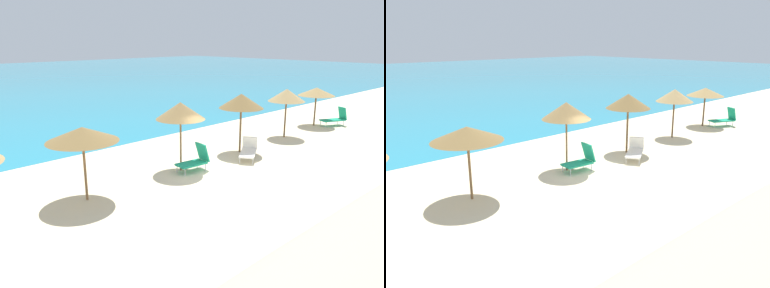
{
  "view_description": "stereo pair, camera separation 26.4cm",
  "coord_description": "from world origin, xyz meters",
  "views": [
    {
      "loc": [
        -10.95,
        -9.25,
        5.33
      ],
      "look_at": [
        -0.09,
        1.95,
        1.03
      ],
      "focal_mm": 35.67,
      "sensor_mm": 36.0,
      "label": 1
    },
    {
      "loc": [
        -10.76,
        -9.43,
        5.33
      ],
      "look_at": [
        -0.09,
        1.95,
        1.03
      ],
      "focal_mm": 35.67,
      "sensor_mm": 36.0,
      "label": 2
    }
  ],
  "objects": [
    {
      "name": "lounge_chair_0",
      "position": [
        2.6,
        0.99,
        0.39
      ],
      "size": [
        1.7,
        1.41,
        0.93
      ],
      "rotation": [
        0.0,
        0.0,
        2.13
      ],
      "color": "white",
      "rests_on": "ground_plane"
    },
    {
      "name": "beach_umbrella_4",
      "position": [
        3.14,
        1.94,
        2.51
      ],
      "size": [
        2.12,
        2.12,
        2.86
      ],
      "color": "brown",
      "rests_on": "ground_plane"
    },
    {
      "name": "beach_umbrella_3",
      "position": [
        -0.69,
        2.0,
        2.53
      ],
      "size": [
        2.03,
        2.03,
        2.88
      ],
      "color": "brown",
      "rests_on": "ground_plane"
    },
    {
      "name": "lounge_chair_1",
      "position": [
        -0.32,
        1.51,
        0.48
      ],
      "size": [
        1.43,
        0.82,
        1.14
      ],
      "rotation": [
        0.0,
        0.0,
        1.45
      ],
      "color": "#199972",
      "rests_on": "ground_plane"
    },
    {
      "name": "beach_umbrella_2",
      "position": [
        -5.09,
        1.97,
        2.31
      ],
      "size": [
        2.4,
        2.4,
        2.56
      ],
      "color": "brown",
      "rests_on": "ground_plane"
    },
    {
      "name": "ground_plane",
      "position": [
        0.0,
        0.0,
        0.0
      ],
      "size": [
        160.0,
        160.0,
        0.0
      ],
      "primitive_type": "plane",
      "color": "beige"
    },
    {
      "name": "beach_umbrella_5",
      "position": [
        7.28,
        2.09,
        2.36
      ],
      "size": [
        2.02,
        2.02,
        2.7
      ],
      "color": "brown",
      "rests_on": "ground_plane"
    },
    {
      "name": "beach_umbrella_6",
      "position": [
        11.23,
        2.42,
        2.15
      ],
      "size": [
        2.26,
        2.26,
        2.41
      ],
      "color": "brown",
      "rests_on": "ground_plane"
    },
    {
      "name": "lounge_chair_2",
      "position": [
        12.15,
        1.47,
        0.49
      ],
      "size": [
        1.75,
        1.32,
        1.17
      ],
      "rotation": [
        0.0,
        0.0,
        1.11
      ],
      "color": "#199972",
      "rests_on": "ground_plane"
    }
  ]
}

